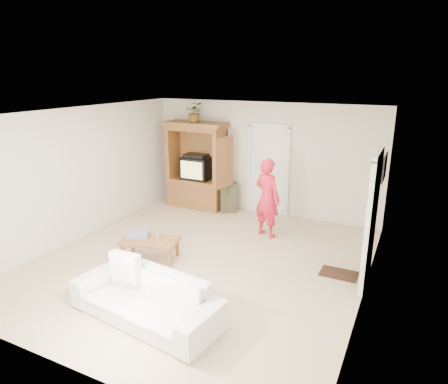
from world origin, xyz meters
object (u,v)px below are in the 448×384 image
(armoire, at_px, (198,171))
(sofa, at_px, (146,298))
(coffee_table, at_px, (150,242))
(man, at_px, (267,198))

(armoire, bearing_deg, sofa, -68.56)
(sofa, height_order, coffee_table, sofa)
(armoire, distance_m, man, 2.44)
(man, distance_m, sofa, 3.52)
(man, bearing_deg, armoire, -5.72)
(man, height_order, sofa, man)
(man, distance_m, coffee_table, 2.49)
(man, bearing_deg, coffee_table, 71.69)
(sofa, bearing_deg, armoire, 118.97)
(coffee_table, bearing_deg, man, 38.36)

